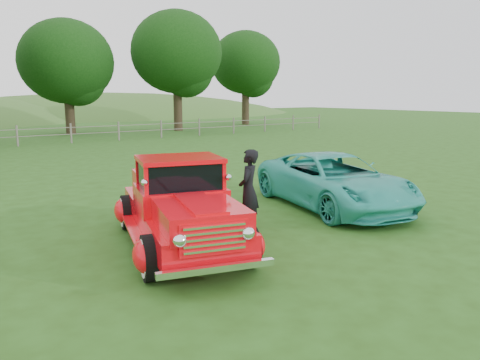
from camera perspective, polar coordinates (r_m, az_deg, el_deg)
ground at (r=9.15m, az=1.16°, el=-8.33°), size 140.00×140.00×0.00m
fence_line at (r=29.48m, az=-25.53°, el=4.89°), size 48.00×0.12×1.20m
tree_near_east at (r=37.42m, az=-20.39°, el=13.35°), size 6.80×6.80×8.33m
tree_mid_east at (r=38.63m, az=-7.74°, el=15.16°), size 7.20×7.20×9.44m
tree_far_east at (r=45.96m, az=0.69°, el=14.10°), size 6.60×6.60×8.86m
red_pickup at (r=9.12m, az=-7.37°, el=-3.27°), size 3.18×5.27×1.78m
teal_sedan at (r=12.47m, az=11.39°, el=-0.11°), size 3.39×5.46×1.41m
man at (r=10.18m, az=1.05°, el=-1.21°), size 0.77×0.74×1.78m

